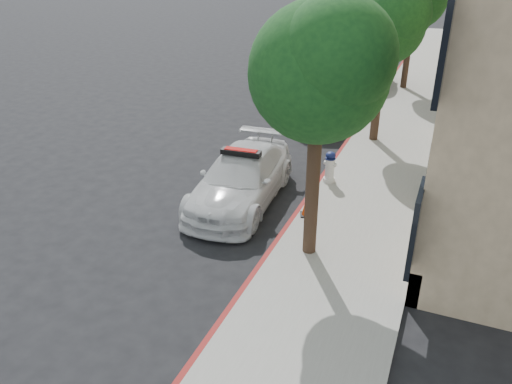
{
  "coord_description": "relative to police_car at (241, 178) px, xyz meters",
  "views": [
    {
      "loc": [
        5.47,
        -11.45,
        6.47
      ],
      "look_at": [
        1.26,
        -1.24,
        1.0
      ],
      "focal_mm": 35.0,
      "sensor_mm": 36.0,
      "label": 1
    }
  ],
  "objects": [
    {
      "name": "police_car",
      "position": [
        0.0,
        0.0,
        0.0
      ],
      "size": [
        2.32,
        5.01,
        1.57
      ],
      "rotation": [
        0.0,
        0.0,
        0.07
      ],
      "color": "silver",
      "rests_on": "ground"
    },
    {
      "name": "tree_mid",
      "position": [
        2.59,
        6.05,
        3.45
      ],
      "size": [
        2.77,
        2.64,
        5.43
      ],
      "color": "black",
      "rests_on": "sidewalk"
    },
    {
      "name": "tree_near",
      "position": [
        2.59,
        -1.95,
        3.56
      ],
      "size": [
        2.92,
        2.82,
        5.62
      ],
      "color": "black",
      "rests_on": "sidewalk"
    },
    {
      "name": "fire_hydrant",
      "position": [
        2.01,
        1.91,
        -0.1
      ],
      "size": [
        0.4,
        0.36,
        0.94
      ],
      "rotation": [
        0.0,
        0.0,
        -0.23
      ],
      "color": "silver",
      "rests_on": "sidewalk"
    },
    {
      "name": "sidewalk",
      "position": [
        3.26,
        10.06,
        -0.64
      ],
      "size": [
        3.2,
        50.0,
        0.15
      ],
      "primitive_type": "cube",
      "color": "gray",
      "rests_on": "ground"
    },
    {
      "name": "curb_strip",
      "position": [
        1.72,
        10.06,
        -0.64
      ],
      "size": [
        0.12,
        50.0,
        0.15
      ],
      "primitive_type": "cube",
      "color": "maroon",
      "rests_on": "ground"
    },
    {
      "name": "traffic_cone",
      "position": [
        2.01,
        -0.34,
        -0.25
      ],
      "size": [
        0.42,
        0.42,
        0.63
      ],
      "rotation": [
        0.0,
        0.0,
        0.33
      ],
      "color": "black",
      "rests_on": "sidewalk"
    },
    {
      "name": "ground",
      "position": [
        -0.34,
        0.06,
        -0.71
      ],
      "size": [
        120.0,
        120.0,
        0.0
      ],
      "primitive_type": "plane",
      "color": "black",
      "rests_on": "ground"
    },
    {
      "name": "parked_car_mid",
      "position": [
        0.31,
        7.4,
        -0.01
      ],
      "size": [
        2.19,
        4.28,
        1.4
      ],
      "primitive_type": "imported",
      "rotation": [
        0.0,
        0.0,
        0.14
      ],
      "color": "black",
      "rests_on": "ground"
    },
    {
      "name": "parked_car_far",
      "position": [
        0.86,
        13.34,
        0.02
      ],
      "size": [
        1.65,
        4.46,
        1.46
      ],
      "primitive_type": "imported",
      "rotation": [
        0.0,
        0.0,
        -0.02
      ],
      "color": "#141533",
      "rests_on": "ground"
    }
  ]
}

